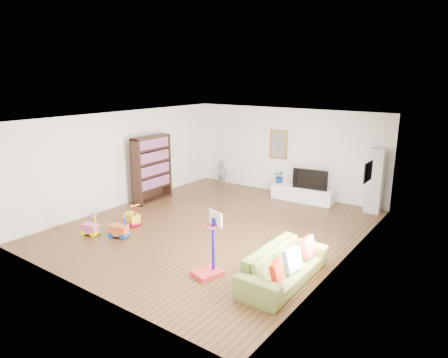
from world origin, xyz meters
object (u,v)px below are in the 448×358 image
Objects in this scene: bookshelf at (152,169)px; basketball_hoop at (207,245)px; sofa at (284,265)px; media_console at (302,194)px.

bookshelf is 5.05m from basketball_hoop.
basketball_hoop is (-1.26, -0.66, 0.31)m from sofa.
media_console is at bearing 32.52° from bookshelf.
bookshelf is (-3.68, -2.58, 0.76)m from media_console.
bookshelf reaches higher than sofa.
bookshelf is at bearing 162.89° from basketball_hoop.
media_console is at bearing 21.18° from sofa.
sofa is at bearing 43.35° from basketball_hoop.
sofa is (1.81, -4.66, 0.10)m from media_console.
bookshelf is at bearing 69.26° from sofa.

